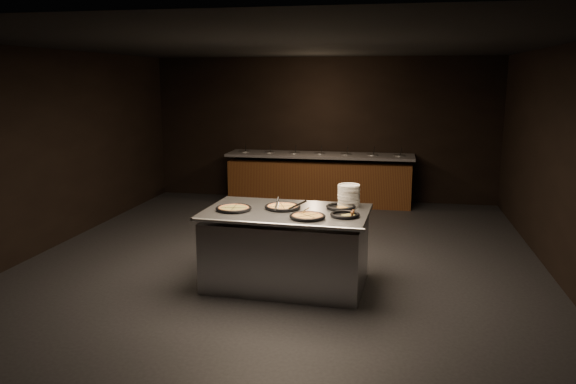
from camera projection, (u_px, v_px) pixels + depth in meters
name	position (u px, v px, depth m)	size (l,w,h in m)	color
room	(285.00, 155.00, 7.61)	(7.02, 8.02, 2.92)	black
salad_bar	(319.00, 182.00, 11.23)	(3.70, 0.83, 1.18)	#583314
serving_counter	(286.00, 249.00, 6.79)	(1.99, 1.33, 0.93)	silver
plate_stack	(349.00, 196.00, 6.88)	(0.27, 0.27, 0.27)	white
pan_veggie_whole	(234.00, 208.00, 6.71)	(0.43, 0.43, 0.04)	black
pan_cheese_whole	(283.00, 207.00, 6.79)	(0.44, 0.44, 0.04)	black
pan_cheese_slices_a	(341.00, 207.00, 6.79)	(0.36, 0.36, 0.04)	black
pan_cheese_slices_b	(308.00, 216.00, 6.32)	(0.41, 0.41, 0.04)	black
pan_veggie_slices	(345.00, 215.00, 6.40)	(0.34, 0.34, 0.04)	black
server_left	(277.00, 205.00, 6.63)	(0.10, 0.33, 0.16)	silver
server_right	(302.00, 208.00, 6.46)	(0.36, 0.13, 0.17)	silver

